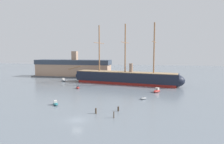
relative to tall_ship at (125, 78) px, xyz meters
The scene contains 14 objects.
ground_plane 52.85m from the tall_ship, 94.23° to the right, with size 400.00×400.00×0.00m, color slate.
tall_ship is the anchor object (origin of this frame).
motorboat_foreground_left 44.70m from the tall_ship, 109.53° to the right, with size 3.00×3.42×1.36m.
dinghy_mid_right 31.58m from the tall_ship, 70.87° to the right, with size 2.65×2.93×0.65m.
motorboat_alongside_bow 24.58m from the tall_ship, 138.66° to the right, with size 2.68×3.68×1.43m.
motorboat_alongside_stern 23.00m from the tall_ship, 49.10° to the right, with size 3.59×4.67×1.82m.
motorboat_far_left 34.05m from the tall_ship, behind, with size 4.35×3.89×1.74m.
dinghy_far_right 25.43m from the tall_ship, ahead, with size 2.78×1.89×0.60m.
dinghy_distant_centre 13.33m from the tall_ship, 107.92° to the left, with size 1.90×2.22×0.49m.
mooring_piling_nearest 44.23m from the tall_ship, 84.44° to the right, with size 0.43×0.43×1.20m, color #382B1E.
mooring_piling_left_pair 49.71m from the tall_ship, 85.18° to the right, with size 0.25×0.25×1.56m, color #4C3D2D.
mooring_piling_right_pair 47.30m from the tall_ship, 91.14° to the right, with size 0.40×0.40×1.41m, color #423323.
dockside_warehouse_left 41.65m from the tall_ship, 150.58° to the left, with size 52.16×12.20×16.33m.
seagull_in_flight 28.87m from the tall_ship, 90.18° to the right, with size 1.30×0.74×0.14m.
Camera 1 is at (16.56, -39.83, 15.49)m, focal length 30.47 mm.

